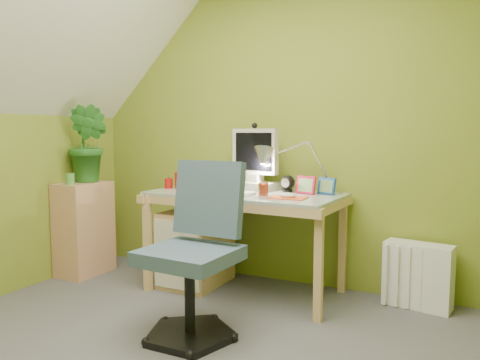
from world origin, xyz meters
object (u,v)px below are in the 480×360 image
at_px(desk_lamp, 313,155).
at_px(task_chair, 189,252).
at_px(potted_plant, 89,144).
at_px(monitor, 255,156).
at_px(desk, 245,242).
at_px(side_ledge, 84,228).
at_px(radiator, 418,275).

distance_m(desk_lamp, task_chair, 1.21).
xyz_separation_m(desk_lamp, potted_plant, (-1.79, -0.32, 0.07)).
distance_m(monitor, desk_lamp, 0.45).
distance_m(desk, monitor, 0.65).
xyz_separation_m(desk_lamp, task_chair, (-0.39, -1.03, -0.51)).
bearing_deg(desk, desk_lamp, 25.49).
distance_m(side_ledge, task_chair, 1.59).
bearing_deg(side_ledge, desk_lamp, 11.37).
relative_size(potted_plant, task_chair, 0.63).
distance_m(desk_lamp, side_ledge, 1.96).
distance_m(monitor, side_ledge, 1.55).
distance_m(monitor, potted_plant, 1.38).
bearing_deg(radiator, monitor, -167.98).
bearing_deg(monitor, desk, -79.96).
height_order(desk, potted_plant, potted_plant).
height_order(monitor, potted_plant, potted_plant).
bearing_deg(desk, potted_plant, -170.48).
height_order(desk_lamp, task_chair, desk_lamp).
bearing_deg(desk, monitor, 93.69).
bearing_deg(task_chair, desk_lamp, 72.93).
relative_size(desk_lamp, side_ledge, 0.71).
height_order(task_chair, radiator, task_chair).
bearing_deg(monitor, task_chair, -76.61).
bearing_deg(task_chair, potted_plant, 156.75).
bearing_deg(side_ledge, monitor, 14.94).
xyz_separation_m(monitor, side_ledge, (-1.38, -0.37, -0.61)).
relative_size(desk, task_chair, 1.37).
height_order(monitor, radiator, monitor).
relative_size(task_chair, radiator, 2.32).
relative_size(desk, radiator, 3.18).
xyz_separation_m(desk, desk_lamp, (0.45, 0.18, 0.64)).
relative_size(side_ledge, potted_plant, 1.21).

